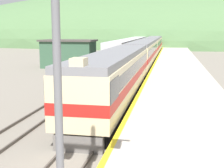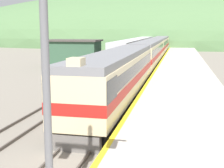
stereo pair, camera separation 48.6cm
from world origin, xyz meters
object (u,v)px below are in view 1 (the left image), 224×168
object	(u,v)px
carriage_third	(153,45)
siding_train	(132,47)
carriage_fifth	(161,39)
express_train_lead_car	(116,75)
carriage_second	(143,53)
signal_mast_main	(55,2)
carriage_fourth	(158,42)

from	to	relation	value
carriage_third	siding_train	size ratio (longest dim) A/B	0.49
carriage_fifth	siding_train	xyz separation A→B (m)	(-4.08, -51.04, -0.20)
siding_train	express_train_lead_car	bearing A→B (deg)	-84.42
siding_train	carriage_third	bearing A→B (deg)	45.67
carriage_second	signal_mast_main	size ratio (longest dim) A/B	2.57
carriage_fourth	siding_train	distance (m)	27.91
carriage_third	signal_mast_main	xyz separation A→B (m)	(1.32, -61.61, 3.95)
siding_train	signal_mast_main	world-z (taller)	signal_mast_main
carriage_third	signal_mast_main	distance (m)	61.76
express_train_lead_car	carriage_fifth	bearing A→B (deg)	90.00
express_train_lead_car	carriage_third	size ratio (longest dim) A/B	0.90
carriage_fifth	carriage_second	bearing A→B (deg)	-90.00
carriage_second	carriage_third	xyz separation A→B (m)	(0.00, 23.43, 0.00)
carriage_third	express_train_lead_car	bearing A→B (deg)	-90.00
carriage_second	carriage_fourth	world-z (taller)	same
express_train_lead_car	carriage_fourth	size ratio (longest dim) A/B	0.90
express_train_lead_car	carriage_fifth	distance (m)	92.86
carriage_fifth	carriage_fourth	bearing A→B (deg)	-90.00
carriage_fifth	siding_train	world-z (taller)	carriage_fifth
carriage_second	siding_train	size ratio (longest dim) A/B	0.49
carriage_fifth	siding_train	size ratio (longest dim) A/B	0.49
express_train_lead_car	carriage_second	bearing A→B (deg)	90.00
carriage_second	carriage_third	bearing A→B (deg)	90.00
carriage_fourth	carriage_second	bearing A→B (deg)	-90.00
carriage_third	carriage_fourth	world-z (taller)	same
express_train_lead_car	signal_mast_main	bearing A→B (deg)	-85.17
carriage_fourth	carriage_fifth	xyz separation A→B (m)	(0.00, 23.43, 0.00)
carriage_second	siding_train	xyz separation A→B (m)	(-4.08, 19.25, -0.20)
carriage_fourth	carriage_fifth	distance (m)	23.43
carriage_second	carriage_fourth	distance (m)	46.86
carriage_second	express_train_lead_car	bearing A→B (deg)	-90.00
carriage_second	carriage_fifth	xyz separation A→B (m)	(0.00, 70.29, 0.00)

